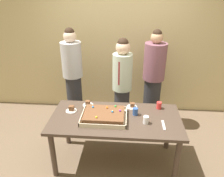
{
  "coord_description": "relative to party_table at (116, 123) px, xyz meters",
  "views": [
    {
      "loc": [
        0.14,
        -2.44,
        2.32
      ],
      "look_at": [
        -0.06,
        0.15,
        1.08
      ],
      "focal_mm": 35.19,
      "sensor_mm": 36.0,
      "label": 1
    }
  ],
  "objects": [
    {
      "name": "plated_slice_near_right",
      "position": [
        -0.42,
        0.29,
        0.11
      ],
      "size": [
        0.15,
        0.15,
        0.07
      ],
      "color": "white",
      "rests_on": "party_table"
    },
    {
      "name": "interior_back_panel",
      "position": [
        0.0,
        1.6,
        0.86
      ],
      "size": [
        8.0,
        0.12,
        3.0
      ],
      "primitive_type": "cube",
      "color": "#CCB784",
      "rests_on": "ground_plane"
    },
    {
      "name": "plated_slice_near_left",
      "position": [
        0.22,
        0.28,
        0.11
      ],
      "size": [
        0.15,
        0.15,
        0.07
      ],
      "color": "white",
      "rests_on": "party_table"
    },
    {
      "name": "ground_plane",
      "position": [
        0.0,
        0.0,
        -0.64
      ],
      "size": [
        12.0,
        12.0,
        0.0
      ],
      "primitive_type": "plane",
      "color": "brown"
    },
    {
      "name": "sheet_cake",
      "position": [
        -0.15,
        -0.03,
        0.13
      ],
      "size": [
        0.58,
        0.46,
        0.12
      ],
      "color": "beige",
      "rests_on": "party_table"
    },
    {
      "name": "plated_slice_far_left",
      "position": [
        -0.62,
        0.12,
        0.12
      ],
      "size": [
        0.15,
        0.15,
        0.08
      ],
      "color": "white",
      "rests_on": "party_table"
    },
    {
      "name": "person_green_shirt_behind",
      "position": [
        -0.78,
        0.93,
        0.25
      ],
      "size": [
        0.33,
        0.33,
        1.72
      ],
      "rotation": [
        0.0,
        0.0,
        -0.99
      ],
      "color": "#28282D",
      "rests_on": "ground_plane"
    },
    {
      "name": "party_table",
      "position": [
        0.0,
        0.0,
        0.0
      ],
      "size": [
        1.72,
        0.83,
        0.73
      ],
      "color": "#47382D",
      "rests_on": "ground_plane"
    },
    {
      "name": "person_striped_tie_right",
      "position": [
        0.06,
        0.73,
        0.22
      ],
      "size": [
        0.31,
        0.31,
        1.62
      ],
      "rotation": [
        0.0,
        0.0,
        -1.83
      ],
      "color": "#28282D",
      "rests_on": "ground_plane"
    },
    {
      "name": "drink_cup_far_end",
      "position": [
        0.26,
        0.09,
        0.14
      ],
      "size": [
        0.07,
        0.07,
        0.1
      ],
      "primitive_type": "cylinder",
      "color": "#2D5199",
      "rests_on": "party_table"
    },
    {
      "name": "person_serving_front",
      "position": [
        0.58,
        1.04,
        0.23
      ],
      "size": [
        0.36,
        0.36,
        1.7
      ],
      "rotation": [
        0.0,
        0.0,
        -2.16
      ],
      "color": "#28282D",
      "rests_on": "ground_plane"
    },
    {
      "name": "drink_cup_nearest",
      "position": [
        0.59,
        0.28,
        0.14
      ],
      "size": [
        0.07,
        0.07,
        0.1
      ],
      "primitive_type": "cylinder",
      "color": "red",
      "rests_on": "party_table"
    },
    {
      "name": "drink_cup_middle",
      "position": [
        0.39,
        -0.1,
        0.14
      ],
      "size": [
        0.07,
        0.07,
        0.1
      ],
      "primitive_type": "cylinder",
      "color": "white",
      "rests_on": "party_table"
    },
    {
      "name": "cake_server_utensil",
      "position": [
        0.61,
        -0.13,
        0.09
      ],
      "size": [
        0.03,
        0.2,
        0.01
      ],
      "primitive_type": "cube",
      "color": "silver",
      "rests_on": "party_table"
    }
  ]
}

